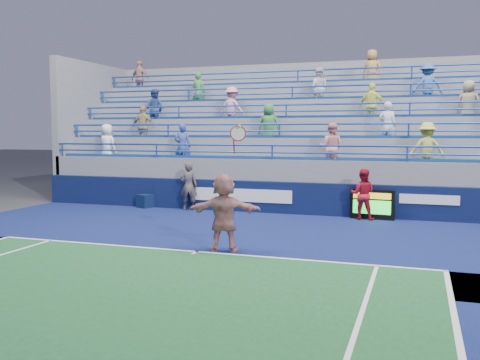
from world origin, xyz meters
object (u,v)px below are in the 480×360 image
(judge_chair, at_px, (146,200))
(tennis_player, at_px, (224,212))
(line_judge, at_px, (189,186))
(ball_girl, at_px, (363,194))
(serve_speed_board, at_px, (372,204))

(judge_chair, relative_size, tennis_player, 0.30)
(tennis_player, bearing_deg, line_judge, 121.05)
(judge_chair, height_order, line_judge, line_judge)
(ball_girl, bearing_deg, line_judge, 0.21)
(judge_chair, height_order, tennis_player, tennis_player)
(serve_speed_board, bearing_deg, tennis_player, -116.39)
(tennis_player, relative_size, ball_girl, 1.81)
(serve_speed_board, distance_m, ball_girl, 0.46)
(tennis_player, bearing_deg, ball_girl, 65.52)
(tennis_player, relative_size, line_judge, 1.71)
(serve_speed_board, xyz_separation_m, ball_girl, (-0.29, -0.12, 0.33))
(line_judge, relative_size, ball_girl, 1.06)
(serve_speed_board, bearing_deg, judge_chair, 179.40)
(ball_girl, bearing_deg, judge_chair, -0.07)
(tennis_player, height_order, line_judge, tennis_player)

